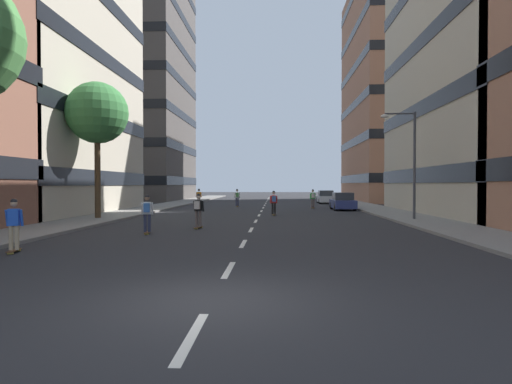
{
  "coord_description": "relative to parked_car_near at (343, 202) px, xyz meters",
  "views": [
    {
      "loc": [
        1.25,
        -8.3,
        2.25
      ],
      "look_at": [
        0.0,
        18.26,
        1.77
      ],
      "focal_mm": 30.46,
      "sensor_mm": 36.0,
      "label": 1
    }
  ],
  "objects": [
    {
      "name": "building_right_far",
      "position": [
        13.0,
        21.6,
        14.27
      ],
      "size": [
        16.83,
        21.18,
        29.76
      ],
      "color": "#9E6B51",
      "rests_on": "ground_plane"
    },
    {
      "name": "skater_6",
      "position": [
        -9.76,
        -16.62,
        0.32
      ],
      "size": [
        0.56,
        0.92,
        1.78
      ],
      "color": "brown",
      "rests_on": "ground_plane"
    },
    {
      "name": "parked_car_near",
      "position": [
        0.0,
        0.0,
        0.0
      ],
      "size": [
        1.82,
        4.4,
        1.52
      ],
      "color": "navy",
      "rests_on": "ground_plane"
    },
    {
      "name": "sidewalk_left",
      "position": [
        -17.05,
        2.72,
        -0.63
      ],
      "size": [
        3.44,
        80.04,
        0.14
      ],
      "primitive_type": "cube",
      "color": "gray",
      "rests_on": "ground_plane"
    },
    {
      "name": "streetlamp_right",
      "position": [
        2.21,
        -11.52,
        3.44
      ],
      "size": [
        2.13,
        0.3,
        6.5
      ],
      "color": "#3F3F44",
      "rests_on": "sidewalk_right"
    },
    {
      "name": "skater_3",
      "position": [
        -13.95,
        6.91,
        0.29
      ],
      "size": [
        0.54,
        0.91,
        1.78
      ],
      "color": "brown",
      "rests_on": "ground_plane"
    },
    {
      "name": "skater_4",
      "position": [
        -11.64,
        -19.07,
        0.32
      ],
      "size": [
        0.56,
        0.92,
        1.78
      ],
      "color": "brown",
      "rests_on": "ground_plane"
    },
    {
      "name": "skater_5",
      "position": [
        -9.71,
        4.65,
        0.32
      ],
      "size": [
        0.56,
        0.92,
        1.78
      ],
      "color": "brown",
      "rests_on": "ground_plane"
    },
    {
      "name": "street_tree_near",
      "position": [
        -17.05,
        -11.56,
        5.98
      ],
      "size": [
        3.83,
        3.83,
        8.51
      ],
      "color": "#4C3823",
      "rests_on": "sidewalk_left"
    },
    {
      "name": "building_left_far",
      "position": [
        -27.13,
        21.6,
        17.45
      ],
      "size": [
        16.83,
        18.85,
        36.13
      ],
      "color": "#4C4744",
      "rests_on": "ground_plane"
    },
    {
      "name": "skater_2",
      "position": [
        -2.41,
        2.28,
        0.32
      ],
      "size": [
        0.55,
        0.91,
        1.78
      ],
      "color": "brown",
      "rests_on": "ground_plane"
    },
    {
      "name": "lane_markings",
      "position": [
        -7.06,
        0.47,
        -0.7
      ],
      "size": [
        0.16,
        67.2,
        0.01
      ],
      "color": "silver",
      "rests_on": "ground_plane"
    },
    {
      "name": "skater_0",
      "position": [
        -14.39,
        -24.56,
        0.29
      ],
      "size": [
        0.57,
        0.92,
        1.78
      ],
      "color": "brown",
      "rests_on": "ground_plane"
    },
    {
      "name": "sidewalk_right",
      "position": [
        2.92,
        2.72,
        -0.63
      ],
      "size": [
        3.44,
        80.04,
        0.14
      ],
      "primitive_type": "cube",
      "color": "gray",
      "rests_on": "ground_plane"
    },
    {
      "name": "parked_car_mid",
      "position": [
        0.0,
        13.34,
        0.0
      ],
      "size": [
        1.82,
        4.4,
        1.52
      ],
      "color": "#B2B7BF",
      "rests_on": "ground_plane"
    },
    {
      "name": "ground_plane",
      "position": [
        -7.06,
        -0.92,
        -0.7
      ],
      "size": [
        174.63,
        174.63,
        0.0
      ],
      "primitive_type": "plane",
      "color": "#28282B"
    },
    {
      "name": "skater_1",
      "position": [
        -6.0,
        -7.04,
        0.32
      ],
      "size": [
        0.55,
        0.92,
        1.78
      ],
      "color": "brown",
      "rests_on": "ground_plane"
    }
  ]
}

